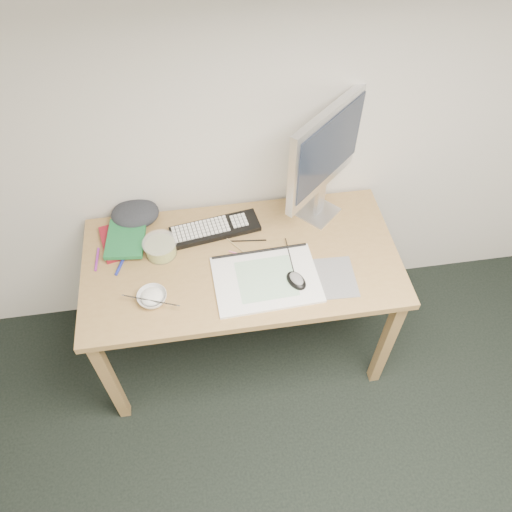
# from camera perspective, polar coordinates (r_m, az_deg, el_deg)

# --- Properties ---
(desk) EXTENTS (1.40, 0.70, 0.75)m
(desk) POSITION_cam_1_polar(r_m,az_deg,el_deg) (2.27, -1.63, -1.68)
(desk) COLOR #A37F4A
(desk) RESTS_ON ground
(mousepad) EXTENTS (0.25, 0.23, 0.00)m
(mousepad) POSITION_cam_1_polar(r_m,az_deg,el_deg) (2.16, 8.13, -2.54)
(mousepad) COLOR gray
(mousepad) RESTS_ON desk
(sketchpad) EXTENTS (0.46, 0.33, 0.01)m
(sketchpad) POSITION_cam_1_polar(r_m,az_deg,el_deg) (2.13, 1.18, -2.70)
(sketchpad) COLOR white
(sketchpad) RESTS_ON desk
(keyboard) EXTENTS (0.43, 0.19, 0.02)m
(keyboard) POSITION_cam_1_polar(r_m,az_deg,el_deg) (2.32, -4.70, 3.10)
(keyboard) COLOR black
(keyboard) RESTS_ON desk
(monitor) EXTENTS (0.40, 0.36, 0.59)m
(monitor) POSITION_cam_1_polar(r_m,az_deg,el_deg) (2.17, 8.02, 11.69)
(monitor) COLOR silver
(monitor) RESTS_ON desk
(mouse) EXTENTS (0.11, 0.13, 0.04)m
(mouse) POSITION_cam_1_polar(r_m,az_deg,el_deg) (2.11, 4.64, -2.63)
(mouse) COLOR black
(mouse) RESTS_ON sketchpad
(rice_bowl) EXTENTS (0.13, 0.13, 0.04)m
(rice_bowl) POSITION_cam_1_polar(r_m,az_deg,el_deg) (2.11, -11.77, -4.68)
(rice_bowl) COLOR white
(rice_bowl) RESTS_ON desk
(chopsticks) EXTENTS (0.23, 0.10, 0.02)m
(chopsticks) POSITION_cam_1_polar(r_m,az_deg,el_deg) (2.07, -11.95, -4.99)
(chopsticks) COLOR silver
(chopsticks) RESTS_ON rice_bowl
(fruit_tub) EXTENTS (0.17, 0.17, 0.07)m
(fruit_tub) POSITION_cam_1_polar(r_m,az_deg,el_deg) (2.24, -10.87, 0.95)
(fruit_tub) COLOR #D6D54B
(fruit_tub) RESTS_ON desk
(book_red) EXTENTS (0.20, 0.25, 0.02)m
(book_red) POSITION_cam_1_polar(r_m,az_deg,el_deg) (2.35, -15.22, 1.71)
(book_red) COLOR maroon
(book_red) RESTS_ON desk
(book_green) EXTENTS (0.19, 0.25, 0.02)m
(book_green) POSITION_cam_1_polar(r_m,az_deg,el_deg) (2.32, -14.65, 1.95)
(book_green) COLOR #1A6835
(book_green) RESTS_ON book_red
(cloth_lump) EXTENTS (0.21, 0.19, 0.08)m
(cloth_lump) POSITION_cam_1_polar(r_m,az_deg,el_deg) (2.41, -13.65, 4.72)
(cloth_lump) COLOR #27292F
(cloth_lump) RESTS_ON desk
(pencil_pink) EXTENTS (0.17, 0.10, 0.01)m
(pencil_pink) POSITION_cam_1_polar(r_m,az_deg,el_deg) (2.21, -0.83, -0.13)
(pencil_pink) COLOR pink
(pencil_pink) RESTS_ON desk
(pencil_tan) EXTENTS (0.11, 0.15, 0.01)m
(pencil_tan) POSITION_cam_1_polar(r_m,az_deg,el_deg) (2.24, -1.80, 0.75)
(pencil_tan) COLOR tan
(pencil_tan) RESTS_ON desk
(pencil_black) EXTENTS (0.17, 0.02, 0.01)m
(pencil_black) POSITION_cam_1_polar(r_m,az_deg,el_deg) (2.27, -0.89, 1.77)
(pencil_black) COLOR black
(pencil_black) RESTS_ON desk
(marker_blue) EXTENTS (0.06, 0.14, 0.01)m
(marker_blue) POSITION_cam_1_polar(r_m,az_deg,el_deg) (2.27, -15.08, -0.68)
(marker_blue) COLOR #1C2698
(marker_blue) RESTS_ON desk
(marker_orange) EXTENTS (0.03, 0.14, 0.01)m
(marker_orange) POSITION_cam_1_polar(r_m,az_deg,el_deg) (2.33, -14.98, 1.08)
(marker_orange) COLOR #ED591B
(marker_orange) RESTS_ON desk
(marker_purple) EXTENTS (0.02, 0.13, 0.01)m
(marker_purple) POSITION_cam_1_polar(r_m,az_deg,el_deg) (2.31, -17.72, -0.36)
(marker_purple) COLOR purple
(marker_purple) RESTS_ON desk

